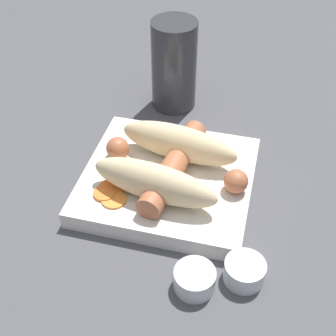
% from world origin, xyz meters
% --- Properties ---
extents(ground_plane, '(3.00, 3.00, 0.00)m').
position_xyz_m(ground_plane, '(0.00, 0.00, 0.00)').
color(ground_plane, '#4C4C51').
extents(food_tray, '(0.21, 0.20, 0.02)m').
position_xyz_m(food_tray, '(0.00, 0.00, 0.01)').
color(food_tray, silver).
rests_on(food_tray, ground_plane).
extents(bread_roll, '(0.17, 0.14, 0.05)m').
position_xyz_m(bread_roll, '(0.00, -0.00, 0.05)').
color(bread_roll, beige).
rests_on(bread_roll, food_tray).
extents(sausage, '(0.19, 0.16, 0.03)m').
position_xyz_m(sausage, '(0.01, 0.00, 0.04)').
color(sausage, '#B26642').
rests_on(sausage, food_tray).
extents(pickled_veggies, '(0.08, 0.07, 0.01)m').
position_xyz_m(pickled_veggies, '(-0.04, -0.04, 0.03)').
color(pickled_veggies, orange).
rests_on(pickled_veggies, food_tray).
extents(condiment_cup_near, '(0.04, 0.04, 0.03)m').
position_xyz_m(condiment_cup_near, '(0.06, -0.14, 0.01)').
color(condiment_cup_near, silver).
rests_on(condiment_cup_near, ground_plane).
extents(condiment_cup_far, '(0.04, 0.04, 0.03)m').
position_xyz_m(condiment_cup_far, '(0.11, -0.11, 0.01)').
color(condiment_cup_far, silver).
rests_on(condiment_cup_far, ground_plane).
extents(drink_glass, '(0.07, 0.07, 0.14)m').
position_xyz_m(drink_glass, '(-0.04, 0.19, 0.07)').
color(drink_glass, '#333338').
rests_on(drink_glass, ground_plane).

